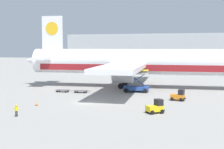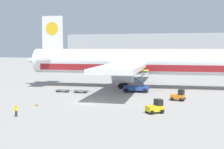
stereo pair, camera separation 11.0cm
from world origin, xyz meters
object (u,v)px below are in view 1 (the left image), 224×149
object	(u,v)px
traffic_cone_near	(37,103)
airplane_main	(138,63)
ground_crew_near	(16,110)
baggage_dolly_second	(81,91)
baggage_tug_mid	(179,96)
scissor_lift_loader	(136,83)
baggage_dolly_lead	(63,90)
baggage_tug_foreground	(156,107)

from	to	relation	value
traffic_cone_near	airplane_main	bearing A→B (deg)	67.12
airplane_main	ground_crew_near	bearing A→B (deg)	-110.00
airplane_main	baggage_dolly_second	size ratio (longest dim) A/B	15.61
baggage_tug_mid	traffic_cone_near	distance (m)	24.44
baggage_dolly_second	scissor_lift_loader	bearing A→B (deg)	19.97
baggage_dolly_lead	traffic_cone_near	distance (m)	15.42
baggage_tug_foreground	baggage_tug_mid	size ratio (longest dim) A/B	1.04
traffic_cone_near	ground_crew_near	bearing A→B (deg)	-80.10
baggage_tug_foreground	baggage_tug_mid	world-z (taller)	same
airplane_main	traffic_cone_near	distance (m)	29.76
baggage_dolly_second	baggage_tug_mid	bearing A→B (deg)	-13.87
airplane_main	baggage_dolly_second	xyz separation A→B (m)	(-9.69, -11.65, -5.45)
baggage_dolly_second	traffic_cone_near	size ratio (longest dim) A/B	5.01
baggage_tug_foreground	traffic_cone_near	bearing A→B (deg)	140.18
airplane_main	scissor_lift_loader	size ratio (longest dim) A/B	10.76
airplane_main	baggage_dolly_second	distance (m)	16.10
baggage_dolly_second	traffic_cone_near	bearing A→B (deg)	-98.02
baggage_tug_foreground	traffic_cone_near	xyz separation A→B (m)	(-19.34, 0.60, -0.51)
baggage_tug_foreground	ground_crew_near	world-z (taller)	baggage_tug_foreground
airplane_main	scissor_lift_loader	bearing A→B (deg)	-84.82
baggage_tug_mid	baggage_dolly_second	xyz separation A→B (m)	(-20.15, 4.34, -0.49)
baggage_tug_mid	baggage_dolly_lead	size ratio (longest dim) A/B	0.72
scissor_lift_loader	baggage_tug_foreground	world-z (taller)	scissor_lift_loader
baggage_tug_foreground	baggage_dolly_second	world-z (taller)	baggage_tug_foreground
airplane_main	traffic_cone_near	world-z (taller)	airplane_main
airplane_main	traffic_cone_near	size ratio (longest dim) A/B	78.18
baggage_tug_mid	baggage_tug_foreground	bearing A→B (deg)	-90.10
ground_crew_near	baggage_dolly_second	bearing A→B (deg)	-159.35
ground_crew_near	baggage_tug_foreground	bearing A→B (deg)	133.65
baggage_tug_foreground	ground_crew_near	size ratio (longest dim) A/B	1.69
airplane_main	scissor_lift_loader	xyz separation A→B (m)	(1.19, -7.32, -4.02)
baggage_tug_mid	traffic_cone_near	xyz separation A→B (m)	(-21.84, -10.97, -0.51)
baggage_tug_mid	scissor_lift_loader	bearing A→B (deg)	149.03
scissor_lift_loader	traffic_cone_near	size ratio (longest dim) A/B	7.27
airplane_main	baggage_tug_mid	distance (m)	19.74
ground_crew_near	traffic_cone_near	world-z (taller)	ground_crew_near
traffic_cone_near	baggage_dolly_lead	bearing A→B (deg)	98.95
baggage_dolly_lead	traffic_cone_near	size ratio (longest dim) A/B	5.01
baggage_tug_foreground	airplane_main	bearing A→B (deg)	68.09
airplane_main	baggage_tug_mid	size ratio (longest dim) A/B	21.64
baggage_tug_foreground	baggage_dolly_lead	xyz separation A→B (m)	(-21.74, 15.84, -0.49)
baggage_tug_mid	baggage_dolly_lead	world-z (taller)	baggage_tug_mid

